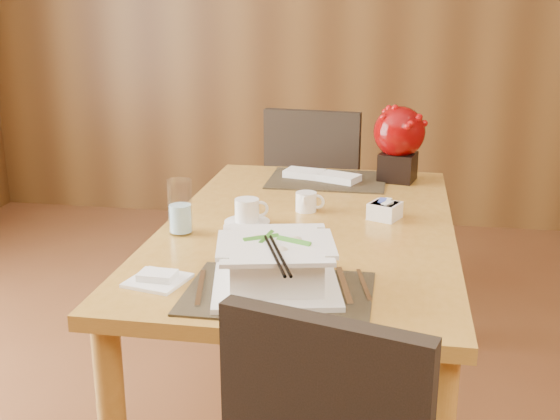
% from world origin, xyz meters
% --- Properties ---
extents(back_wall, '(5.00, 0.02, 2.80)m').
position_xyz_m(back_wall, '(0.00, 3.00, 1.40)').
color(back_wall, brown).
rests_on(back_wall, ground).
extents(dining_table, '(0.90, 1.50, 0.75)m').
position_xyz_m(dining_table, '(0.00, 0.60, 0.65)').
color(dining_table, '#BD8734').
rests_on(dining_table, ground).
extents(placemat_near, '(0.45, 0.33, 0.01)m').
position_xyz_m(placemat_near, '(0.00, 0.05, 0.75)').
color(placemat_near, black).
rests_on(placemat_near, dining_table).
extents(placemat_far, '(0.45, 0.33, 0.01)m').
position_xyz_m(placemat_far, '(0.00, 1.15, 0.75)').
color(placemat_far, black).
rests_on(placemat_far, dining_table).
extents(soup_setting, '(0.36, 0.36, 0.12)m').
position_xyz_m(soup_setting, '(-0.01, 0.08, 0.81)').
color(soup_setting, white).
rests_on(soup_setting, dining_table).
extents(coffee_cup, '(0.14, 0.14, 0.08)m').
position_xyz_m(coffee_cup, '(-0.19, 0.57, 0.79)').
color(coffee_cup, white).
rests_on(coffee_cup, dining_table).
extents(water_glass, '(0.08, 0.08, 0.17)m').
position_xyz_m(water_glass, '(-0.37, 0.45, 0.83)').
color(water_glass, silver).
rests_on(water_glass, dining_table).
extents(creamer_jug, '(0.10, 0.10, 0.06)m').
position_xyz_m(creamer_jug, '(-0.03, 0.74, 0.78)').
color(creamer_jug, white).
rests_on(creamer_jug, dining_table).
extents(sugar_caddy, '(0.12, 0.12, 0.05)m').
position_xyz_m(sugar_caddy, '(0.23, 0.70, 0.78)').
color(sugar_caddy, white).
rests_on(sugar_caddy, dining_table).
extents(berry_decor, '(0.20, 0.20, 0.29)m').
position_xyz_m(berry_decor, '(0.27, 1.20, 0.91)').
color(berry_decor, black).
rests_on(berry_decor, dining_table).
extents(napkins_far, '(0.32, 0.20, 0.03)m').
position_xyz_m(napkins_far, '(-0.01, 1.15, 0.77)').
color(napkins_far, white).
rests_on(napkins_far, dining_table).
extents(bread_plate, '(0.16, 0.16, 0.01)m').
position_xyz_m(bread_plate, '(-0.31, 0.07, 0.75)').
color(bread_plate, white).
rests_on(bread_plate, dining_table).
extents(far_chair, '(0.50, 0.50, 0.96)m').
position_xyz_m(far_chair, '(-0.10, 1.64, 0.54)').
color(far_chair, black).
rests_on(far_chair, ground).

